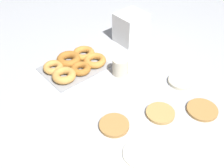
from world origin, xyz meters
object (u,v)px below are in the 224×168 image
object	(u,v)px
pancake_4	(181,81)
container_stack	(131,28)
donut_tray	(75,64)
pancake_0	(202,110)
pancake_3	(140,153)
paper_cup	(120,66)
pancake_2	(160,113)
pancake_1	(114,125)

from	to	relation	value
pancake_4	container_stack	distance (m)	0.39
donut_tray	container_stack	bearing A→B (deg)	-179.54
pancake_0	pancake_3	distance (m)	0.32
pancake_0	pancake_3	xyz separation A→B (m)	(0.32, -0.01, -0.00)
pancake_0	container_stack	distance (m)	0.56
pancake_3	paper_cup	distance (m)	0.43
pancake_2	paper_cup	xyz separation A→B (m)	(-0.05, -0.28, 0.03)
pancake_0	pancake_1	bearing A→B (deg)	-27.48
pancake_2	pancake_4	xyz separation A→B (m)	(-0.20, -0.07, 0.00)
pancake_2	donut_tray	size ratio (longest dim) A/B	0.39
container_stack	paper_cup	world-z (taller)	container_stack
paper_cup	pancake_0	bearing A→B (deg)	102.97
donut_tray	paper_cup	distance (m)	0.21
pancake_0	donut_tray	bearing A→B (deg)	-68.36
pancake_2	donut_tray	distance (m)	0.46
pancake_0	pancake_1	size ratio (longest dim) A/B	1.08
pancake_1	paper_cup	world-z (taller)	paper_cup
pancake_1	donut_tray	world-z (taller)	donut_tray
pancake_2	paper_cup	size ratio (longest dim) A/B	1.44
pancake_3	paper_cup	bearing A→B (deg)	-122.80
pancake_0	pancake_4	size ratio (longest dim) A/B	1.11
pancake_4	pancake_0	bearing A→B (deg)	66.97
pancake_0	pancake_4	distance (m)	0.17
pancake_0	donut_tray	distance (m)	0.58
pancake_0	pancake_4	xyz separation A→B (m)	(-0.07, -0.16, 0.00)
pancake_2	pancake_4	distance (m)	0.21
pancake_0	paper_cup	xyz separation A→B (m)	(0.09, -0.37, 0.03)
pancake_1	pancake_3	world-z (taller)	pancake_1
pancake_3	container_stack	bearing A→B (deg)	-130.37
pancake_3	pancake_4	size ratio (longest dim) A/B	1.09
pancake_1	pancake_3	bearing A→B (deg)	85.29
pancake_4	donut_tray	distance (m)	0.47
pancake_2	container_stack	world-z (taller)	container_stack
pancake_4	paper_cup	bearing A→B (deg)	-54.46
pancake_3	container_stack	world-z (taller)	container_stack
pancake_1	pancake_3	distance (m)	0.15
paper_cup	container_stack	bearing A→B (deg)	-142.22
pancake_0	paper_cup	world-z (taller)	paper_cup
pancake_1	pancake_3	size ratio (longest dim) A/B	0.94
pancake_0	container_stack	world-z (taller)	container_stack
donut_tray	container_stack	size ratio (longest dim) A/B	1.88
pancake_2	donut_tray	xyz separation A→B (m)	(0.08, -0.45, 0.01)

